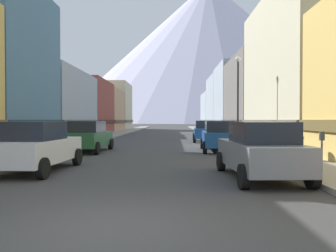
% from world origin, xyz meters
% --- Properties ---
extents(ground_plane, '(400.00, 400.00, 0.00)m').
position_xyz_m(ground_plane, '(0.00, 0.00, 0.00)').
color(ground_plane, '#3C3C3C').
extents(sidewalk_left, '(2.50, 100.00, 0.15)m').
position_xyz_m(sidewalk_left, '(-6.25, 35.00, 0.07)').
color(sidewalk_left, gray).
rests_on(sidewalk_left, ground).
extents(sidewalk_right, '(2.50, 100.00, 0.15)m').
position_xyz_m(sidewalk_right, '(6.25, 35.00, 0.07)').
color(sidewalk_right, gray).
rests_on(sidewalk_right, ground).
extents(storefront_left_2, '(8.40, 12.31, 6.50)m').
position_xyz_m(storefront_left_2, '(-11.55, 26.53, 3.13)').
color(storefront_left_2, '#99A5B2').
rests_on(storefront_left_2, ground).
extents(storefront_left_3, '(10.27, 10.71, 6.98)m').
position_xyz_m(storefront_left_3, '(-12.49, 38.28, 3.36)').
color(storefront_left_3, brown).
rests_on(storefront_left_3, ground).
extents(storefront_left_4, '(7.82, 10.51, 6.74)m').
position_xyz_m(storefront_left_4, '(-11.26, 49.15, 3.24)').
color(storefront_left_4, tan).
rests_on(storefront_left_4, ground).
extents(storefront_left_5, '(9.50, 10.75, 8.97)m').
position_xyz_m(storefront_left_5, '(-12.10, 60.38, 4.33)').
color(storefront_left_5, beige).
rests_on(storefront_left_5, ground).
extents(storefront_right_1, '(9.60, 13.54, 10.61)m').
position_xyz_m(storefront_right_1, '(12.15, 18.35, 5.13)').
color(storefront_right_1, beige).
rests_on(storefront_right_1, ground).
extents(storefront_right_2, '(7.36, 12.29, 8.67)m').
position_xyz_m(storefront_right_2, '(11.03, 31.52, 4.18)').
color(storefront_right_2, '#66605B').
rests_on(storefront_right_2, ground).
extents(storefront_right_3, '(9.98, 10.64, 9.72)m').
position_xyz_m(storefront_right_3, '(12.34, 43.28, 4.70)').
color(storefront_right_3, '#99A5B2').
rests_on(storefront_right_3, ground).
extents(storefront_right_4, '(9.19, 11.83, 9.45)m').
position_xyz_m(storefront_right_4, '(11.95, 54.67, 4.56)').
color(storefront_right_4, '#99A5B2').
rests_on(storefront_right_4, ground).
extents(storefront_right_5, '(7.12, 12.99, 7.61)m').
position_xyz_m(storefront_right_5, '(10.91, 67.35, 3.66)').
color(storefront_right_5, '#99A5B2').
rests_on(storefront_right_5, ground).
extents(car_left_0, '(2.22, 4.47, 1.78)m').
position_xyz_m(car_left_0, '(-3.80, 6.28, 0.90)').
color(car_left_0, silver).
rests_on(car_left_0, ground).
extents(car_left_1, '(2.22, 4.47, 1.78)m').
position_xyz_m(car_left_1, '(-3.80, 13.74, 0.90)').
color(car_left_1, '#265933').
rests_on(car_left_1, ground).
extents(car_right_0, '(2.22, 4.47, 1.78)m').
position_xyz_m(car_right_0, '(3.80, 4.86, 0.90)').
color(car_right_0, slate).
rests_on(car_right_0, ground).
extents(car_right_1, '(2.22, 4.47, 1.78)m').
position_xyz_m(car_right_1, '(3.80, 14.27, 0.90)').
color(car_right_1, '#19478C').
rests_on(car_right_1, ground).
extents(car_right_2, '(2.25, 4.48, 1.78)m').
position_xyz_m(car_right_2, '(3.80, 23.02, 0.90)').
color(car_right_2, '#19478C').
rests_on(car_right_2, ground).
extents(parking_meter_near, '(0.14, 0.10, 1.33)m').
position_xyz_m(parking_meter_near, '(5.75, 4.95, 1.01)').
color(parking_meter_near, '#595960').
rests_on(parking_meter_near, sidewalk_right).
extents(trash_bin_right, '(0.59, 0.59, 0.98)m').
position_xyz_m(trash_bin_right, '(6.35, 8.79, 0.64)').
color(trash_bin_right, '#4C5156').
rests_on(trash_bin_right, sidewalk_right).
extents(potted_plant_0, '(0.54, 0.54, 0.80)m').
position_xyz_m(potted_plant_0, '(-7.00, 12.56, 0.52)').
color(potted_plant_0, gray).
rests_on(potted_plant_0, sidewalk_left).
extents(pedestrian_0, '(0.36, 0.36, 1.61)m').
position_xyz_m(pedestrian_0, '(-6.25, 18.47, 0.89)').
color(pedestrian_0, '#333338').
rests_on(pedestrian_0, sidewalk_left).
extents(streetlamp_right, '(0.36, 0.36, 5.86)m').
position_xyz_m(streetlamp_right, '(5.35, 16.67, 3.99)').
color(streetlamp_right, black).
rests_on(streetlamp_right, sidewalk_right).
extents(mountain_backdrop, '(231.44, 231.44, 109.21)m').
position_xyz_m(mountain_backdrop, '(28.65, 260.00, 54.60)').
color(mountain_backdrop, silver).
rests_on(mountain_backdrop, ground).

